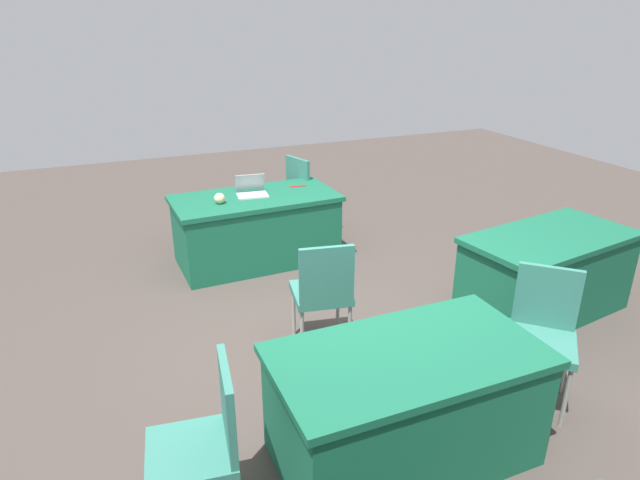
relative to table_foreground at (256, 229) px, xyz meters
The scene contains 11 objects.
ground_plane 1.94m from the table_foreground, 90.76° to the left, with size 14.40×14.40×0.00m, color #4C423D.
table_foreground is the anchor object (origin of this frame).
table_mid_left 3.14m from the table_foreground, 89.49° to the left, with size 1.57×0.86×0.75m.
table_back_left 2.94m from the table_foreground, 134.89° to the left, with size 1.64×1.03×0.75m.
chair_near_front 1.00m from the table_foreground, 145.06° to the right, with size 0.55×0.55×0.97m.
chair_tucked_right 3.38m from the table_foreground, 69.03° to the left, with size 0.49×0.49×0.96m.
chair_aisle 1.90m from the table_foreground, 89.30° to the left, with size 0.51×0.51×0.96m.
chair_by_pillar 3.22m from the table_foreground, 110.39° to the left, with size 0.62×0.62×0.96m.
laptop_silver 0.41m from the table_foreground, 72.70° to the right, with size 0.35×0.33×0.21m.
yarn_ball 0.59m from the table_foreground, 14.40° to the left, with size 0.11×0.11×0.11m, color beige.
scissors_red 0.68m from the table_foreground, 163.98° to the right, with size 0.18×0.04×0.01m, color red.
Camera 1 is at (1.53, 3.46, 2.51)m, focal length 30.66 mm.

